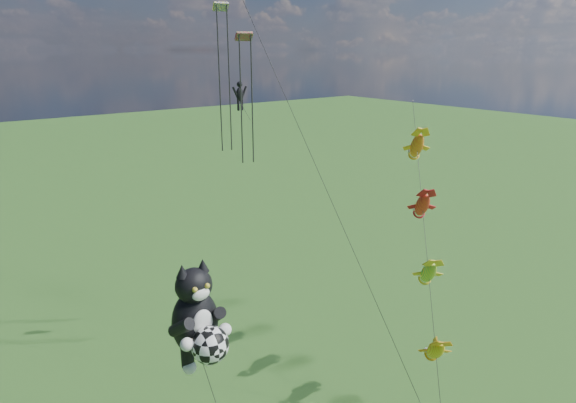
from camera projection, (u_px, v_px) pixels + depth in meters
cat_kite_rig at (198, 320)px, 21.05m from camera, size 2.46×4.16×11.29m
fish_windsock_rig at (425, 239)px, 28.18m from camera, size 10.55×12.13×16.62m
parafoil_rig at (242, 90)px, 30.85m from camera, size 3.46×17.31×26.18m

